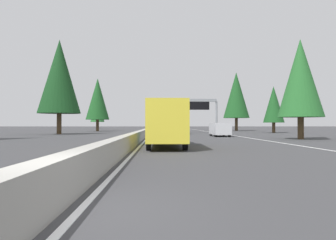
{
  "coord_description": "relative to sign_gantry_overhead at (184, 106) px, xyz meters",
  "views": [
    {
      "loc": [
        -5.42,
        -1.67,
        1.52
      ],
      "look_at": [
        54.36,
        -3.16,
        2.36
      ],
      "focal_mm": 32.99,
      "sensor_mm": 36.0,
      "label": 1
    }
  ],
  "objects": [
    {
      "name": "conifer_right_foreground",
      "position": [
        -25.54,
        -9.89,
        1.3
      ],
      "size": [
        4.51,
        4.51,
        10.25
      ],
      "color": "#4C3823",
      "rests_on": "ground"
    },
    {
      "name": "conifer_left_far",
      "position": [
        48.5,
        25.69,
        1.55
      ],
      "size": [
        4.69,
        4.69,
        10.67
      ],
      "color": "#4C3823",
      "rests_on": "ground"
    },
    {
      "name": "conifer_right_mid",
      "position": [
        15.42,
        -13.49,
        3.44
      ],
      "size": [
        6.06,
        6.06,
        13.77
      ],
      "color": "#4C3823",
      "rests_on": "ground"
    },
    {
      "name": "shoulder_stripe_median",
      "position": [
        18.92,
        5.79,
        -4.92
      ],
      "size": [
        160.0,
        0.16,
        0.01
      ],
      "primitive_type": "cube",
      "color": "silver",
      "rests_on": "ground"
    },
    {
      "name": "sedan_mid_left",
      "position": [
        -7.79,
        0.88,
        -4.25
      ],
      "size": [
        4.4,
        1.8,
        1.47
      ],
      "color": "silver",
      "rests_on": "ground"
    },
    {
      "name": "ground_plane",
      "position": [
        8.92,
        6.04,
        -4.93
      ],
      "size": [
        320.0,
        320.0,
        0.0
      ],
      "primitive_type": "plane",
      "color": "#38383A"
    },
    {
      "name": "box_truck_far_center",
      "position": [
        -35.9,
        3.99,
        -3.32
      ],
      "size": [
        8.5,
        2.4,
        2.95
      ],
      "color": "gold",
      "rests_on": "ground"
    },
    {
      "name": "conifer_left_mid",
      "position": [
        12.09,
        18.29,
        2.2
      ],
      "size": [
        5.16,
        5.16,
        11.73
      ],
      "color": "#4C3823",
      "rests_on": "ground"
    },
    {
      "name": "minivan_mid_right",
      "position": [
        -17.79,
        -3.12,
        -3.98
      ],
      "size": [
        5.0,
        1.95,
        1.69
      ],
      "color": "silver",
      "rests_on": "ground"
    },
    {
      "name": "sign_gantry_overhead",
      "position": [
        0.0,
        0.0,
        0.0
      ],
      "size": [
        0.5,
        12.68,
        6.19
      ],
      "color": "gray",
      "rests_on": "ground"
    },
    {
      "name": "shoulder_stripe_right",
      "position": [
        18.92,
        -5.48,
        -4.92
      ],
      "size": [
        160.0,
        0.16,
        0.01
      ],
      "primitive_type": "cube",
      "color": "silver",
      "rests_on": "ground"
    },
    {
      "name": "pickup_distant_b",
      "position": [
        64.48,
        0.41,
        -4.02
      ],
      "size": [
        5.6,
        2.0,
        1.86
      ],
      "color": "#2D6B38",
      "rests_on": "ground"
    },
    {
      "name": "conifer_right_near",
      "position": [
        -1.67,
        -15.99,
        0.17
      ],
      "size": [
        3.69,
        3.69,
        8.4
      ],
      "color": "#4C3823",
      "rests_on": "ground"
    },
    {
      "name": "conifer_left_near",
      "position": [
        -8.74,
        19.93,
        3.95
      ],
      "size": [
        6.42,
        6.42,
        14.6
      ],
      "color": "#4C3823",
      "rests_on": "ground"
    },
    {
      "name": "median_barrier",
      "position": [
        28.92,
        6.34,
        -4.48
      ],
      "size": [
        180.0,
        0.56,
        0.9
      ],
      "primitive_type": "cube",
      "color": "#9E9B93",
      "rests_on": "ground"
    }
  ]
}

